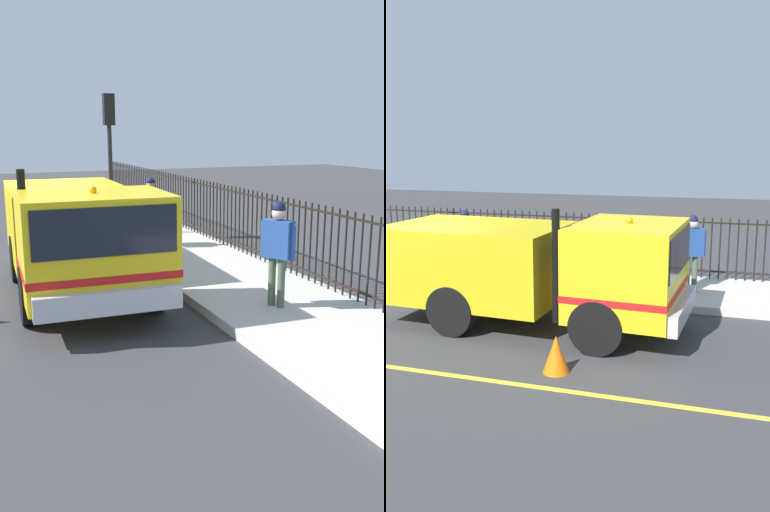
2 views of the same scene
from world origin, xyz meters
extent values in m
plane|color=#38383A|center=(0.00, 0.00, 0.00)|extent=(56.04, 56.04, 0.00)
cube|color=beige|center=(3.18, 0.00, 0.09)|extent=(2.80, 25.47, 0.17)
cube|color=yellow|center=(0.05, -4.45, 1.31)|extent=(2.41, 1.94, 1.66)
cube|color=black|center=(0.05, -4.45, 1.67)|extent=(2.22, 1.97, 0.73)
cube|color=gold|center=(0.18, -1.34, 1.22)|extent=(2.48, 3.56, 1.48)
cube|color=silver|center=(0.01, -5.45, 0.63)|extent=(2.22, 0.30, 0.36)
cube|color=red|center=(0.05, -4.45, 0.94)|extent=(2.43, 1.96, 0.12)
cylinder|color=black|center=(1.11, -4.22, 0.48)|extent=(0.34, 0.97, 0.96)
cylinder|color=black|center=(-0.98, -4.13, 0.48)|extent=(0.34, 0.97, 0.96)
cylinder|color=black|center=(1.23, -1.38, 0.48)|extent=(0.34, 0.97, 0.96)
cylinder|color=black|center=(-0.86, -1.29, 0.48)|extent=(0.34, 0.97, 0.96)
sphere|color=orange|center=(0.05, -4.45, 2.19)|extent=(0.12, 0.12, 0.12)
cylinder|color=black|center=(-0.92, -3.38, 1.47)|extent=(0.14, 0.14, 1.99)
cube|color=#264C99|center=(2.93, -5.33, 1.34)|extent=(0.44, 0.55, 0.63)
sphere|color=beige|center=(2.93, -5.33, 1.77)|extent=(0.23, 0.23, 0.23)
sphere|color=#14193F|center=(2.93, -5.33, 1.85)|extent=(0.22, 0.22, 0.22)
cylinder|color=#4C6047|center=(2.97, -5.41, 0.60)|extent=(0.13, 0.13, 0.85)
cylinder|color=#4C6047|center=(2.88, -5.25, 0.60)|extent=(0.13, 0.13, 0.85)
cylinder|color=#264C99|center=(3.06, -5.58, 1.31)|extent=(0.09, 0.09, 0.60)
cylinder|color=#264C99|center=(2.79, -5.08, 1.31)|extent=(0.09, 0.09, 0.60)
cube|color=orange|center=(2.60, 0.27, 1.31)|extent=(0.36, 0.54, 0.62)
sphere|color=#997051|center=(2.60, 0.27, 1.73)|extent=(0.23, 0.23, 0.23)
sphere|color=#14193F|center=(2.60, 0.27, 1.81)|extent=(0.22, 0.22, 0.22)
cylinder|color=#4C6047|center=(2.57, 0.19, 0.59)|extent=(0.12, 0.12, 0.83)
cylinder|color=#4C6047|center=(2.63, 0.35, 0.59)|extent=(0.12, 0.12, 0.83)
cylinder|color=orange|center=(2.51, 0.01, 1.28)|extent=(0.09, 0.09, 0.59)
cylinder|color=orange|center=(2.69, 0.53, 1.28)|extent=(0.09, 0.09, 0.59)
cylinder|color=black|center=(4.38, -6.11, 0.95)|extent=(0.04, 0.04, 1.56)
cylinder|color=black|center=(4.38, -5.90, 0.95)|extent=(0.04, 0.04, 1.56)
cylinder|color=black|center=(4.38, -5.68, 0.95)|extent=(0.04, 0.04, 1.56)
cylinder|color=black|center=(4.38, -5.47, 0.95)|extent=(0.04, 0.04, 1.56)
cylinder|color=black|center=(4.38, -5.25, 0.95)|extent=(0.04, 0.04, 1.56)
cylinder|color=black|center=(4.38, -5.04, 0.95)|extent=(0.04, 0.04, 1.56)
cylinder|color=black|center=(4.38, -4.82, 0.95)|extent=(0.04, 0.04, 1.56)
cylinder|color=black|center=(4.38, -4.61, 0.95)|extent=(0.04, 0.04, 1.56)
cylinder|color=black|center=(4.38, -4.39, 0.95)|extent=(0.04, 0.04, 1.56)
cylinder|color=black|center=(4.38, -4.18, 0.95)|extent=(0.04, 0.04, 1.56)
cylinder|color=black|center=(4.38, -3.97, 0.95)|extent=(0.04, 0.04, 1.56)
cylinder|color=black|center=(4.38, -3.75, 0.95)|extent=(0.04, 0.04, 1.56)
cylinder|color=black|center=(4.38, -3.54, 0.95)|extent=(0.04, 0.04, 1.56)
cylinder|color=black|center=(4.38, -3.32, 0.95)|extent=(0.04, 0.04, 1.56)
cylinder|color=black|center=(4.38, -3.11, 0.95)|extent=(0.04, 0.04, 1.56)
cylinder|color=black|center=(4.38, -2.89, 0.95)|extent=(0.04, 0.04, 1.56)
cylinder|color=black|center=(4.38, -2.68, 0.95)|extent=(0.04, 0.04, 1.56)
cylinder|color=black|center=(4.38, -2.47, 0.95)|extent=(0.04, 0.04, 1.56)
cylinder|color=black|center=(4.38, -2.25, 0.95)|extent=(0.04, 0.04, 1.56)
cylinder|color=black|center=(4.38, -2.04, 0.95)|extent=(0.04, 0.04, 1.56)
cylinder|color=black|center=(4.38, -1.82, 0.95)|extent=(0.04, 0.04, 1.56)
cylinder|color=black|center=(4.38, -1.61, 0.95)|extent=(0.04, 0.04, 1.56)
cylinder|color=black|center=(4.38, -1.39, 0.95)|extent=(0.04, 0.04, 1.56)
cylinder|color=black|center=(4.38, -1.18, 0.95)|extent=(0.04, 0.04, 1.56)
cylinder|color=black|center=(4.38, -0.96, 0.95)|extent=(0.04, 0.04, 1.56)
cylinder|color=black|center=(4.38, -0.75, 0.95)|extent=(0.04, 0.04, 1.56)
cylinder|color=black|center=(4.38, -0.54, 0.95)|extent=(0.04, 0.04, 1.56)
cylinder|color=black|center=(4.38, -0.32, 0.95)|extent=(0.04, 0.04, 1.56)
cylinder|color=black|center=(4.38, -0.11, 0.95)|extent=(0.04, 0.04, 1.56)
cylinder|color=black|center=(4.38, 0.11, 0.95)|extent=(0.04, 0.04, 1.56)
cylinder|color=black|center=(4.38, 0.32, 0.95)|extent=(0.04, 0.04, 1.56)
cylinder|color=black|center=(4.38, 0.54, 0.95)|extent=(0.04, 0.04, 1.56)
cylinder|color=black|center=(4.38, 0.75, 0.95)|extent=(0.04, 0.04, 1.56)
cylinder|color=black|center=(4.38, 0.96, 0.95)|extent=(0.04, 0.04, 1.56)
cylinder|color=black|center=(4.38, 1.18, 0.95)|extent=(0.04, 0.04, 1.56)
cylinder|color=black|center=(4.38, 1.39, 0.95)|extent=(0.04, 0.04, 1.56)
cylinder|color=black|center=(4.38, 1.61, 0.95)|extent=(0.04, 0.04, 1.56)
cylinder|color=black|center=(4.38, 1.82, 0.95)|extent=(0.04, 0.04, 1.56)
cylinder|color=black|center=(4.38, 2.04, 0.95)|extent=(0.04, 0.04, 1.56)
cylinder|color=black|center=(4.38, 2.25, 0.95)|extent=(0.04, 0.04, 1.56)
cylinder|color=black|center=(4.38, 2.47, 0.95)|extent=(0.04, 0.04, 1.56)
cylinder|color=black|center=(4.38, 2.68, 0.95)|extent=(0.04, 0.04, 1.56)
cylinder|color=black|center=(4.38, 2.89, 0.95)|extent=(0.04, 0.04, 1.56)
cylinder|color=black|center=(4.38, 3.11, 0.95)|extent=(0.04, 0.04, 1.56)
cylinder|color=black|center=(4.38, 3.32, 0.95)|extent=(0.04, 0.04, 1.56)
cylinder|color=black|center=(4.38, 3.54, 0.95)|extent=(0.04, 0.04, 1.56)
cylinder|color=black|center=(4.38, 3.75, 0.95)|extent=(0.04, 0.04, 1.56)
cylinder|color=black|center=(4.38, 3.97, 0.95)|extent=(0.04, 0.04, 1.56)
cylinder|color=black|center=(4.38, 4.18, 0.95)|extent=(0.04, 0.04, 1.56)
cylinder|color=black|center=(4.38, 4.39, 0.95)|extent=(0.04, 0.04, 1.56)
cylinder|color=black|center=(4.38, 4.61, 0.95)|extent=(0.04, 0.04, 1.56)
cylinder|color=black|center=(4.38, 4.82, 0.95)|extent=(0.04, 0.04, 1.56)
cylinder|color=black|center=(4.38, 5.04, 0.95)|extent=(0.04, 0.04, 1.56)
cylinder|color=black|center=(4.38, 5.25, 0.95)|extent=(0.04, 0.04, 1.56)
cylinder|color=black|center=(4.38, 5.47, 0.95)|extent=(0.04, 0.04, 1.56)
cylinder|color=black|center=(4.38, 5.68, 0.95)|extent=(0.04, 0.04, 1.56)
cylinder|color=black|center=(4.38, 5.90, 0.95)|extent=(0.04, 0.04, 1.56)
cylinder|color=black|center=(4.38, 6.11, 0.95)|extent=(0.04, 0.04, 1.56)
cylinder|color=black|center=(4.38, 6.32, 0.95)|extent=(0.04, 0.04, 1.56)
cylinder|color=black|center=(4.38, 6.54, 0.95)|extent=(0.04, 0.04, 1.56)
cylinder|color=black|center=(4.38, 6.75, 0.95)|extent=(0.04, 0.04, 1.56)
cylinder|color=black|center=(4.38, 6.97, 0.95)|extent=(0.04, 0.04, 1.56)
cylinder|color=black|center=(4.38, 7.18, 0.95)|extent=(0.04, 0.04, 1.56)
cylinder|color=black|center=(4.38, 7.40, 0.95)|extent=(0.04, 0.04, 1.56)
cylinder|color=black|center=(4.38, 7.61, 0.95)|extent=(0.04, 0.04, 1.56)
cylinder|color=black|center=(4.38, 7.82, 0.95)|extent=(0.04, 0.04, 1.56)
cylinder|color=black|center=(4.38, 8.04, 0.95)|extent=(0.04, 0.04, 1.56)
cylinder|color=black|center=(4.38, 8.25, 0.95)|extent=(0.04, 0.04, 1.56)
cylinder|color=black|center=(4.38, 8.47, 0.95)|extent=(0.04, 0.04, 1.56)
cylinder|color=black|center=(4.38, 8.68, 0.95)|extent=(0.04, 0.04, 1.56)
cylinder|color=black|center=(4.38, 8.90, 0.95)|extent=(0.04, 0.04, 1.56)
cylinder|color=black|center=(4.38, 9.11, 0.95)|extent=(0.04, 0.04, 1.56)
cylinder|color=black|center=(4.38, 9.33, 0.95)|extent=(0.04, 0.04, 1.56)
cylinder|color=black|center=(4.38, 9.54, 0.95)|extent=(0.04, 0.04, 1.56)
cylinder|color=black|center=(4.38, 9.75, 0.95)|extent=(0.04, 0.04, 1.56)
cylinder|color=black|center=(4.38, 9.97, 0.95)|extent=(0.04, 0.04, 1.56)
cylinder|color=black|center=(4.38, 10.18, 0.95)|extent=(0.04, 0.04, 1.56)
cylinder|color=black|center=(4.38, 10.40, 0.95)|extent=(0.04, 0.04, 1.56)
cylinder|color=black|center=(4.38, 10.61, 0.95)|extent=(0.04, 0.04, 1.56)
cylinder|color=black|center=(4.38, 10.83, 0.95)|extent=(0.04, 0.04, 1.56)
cube|color=black|center=(4.38, 0.00, 1.60)|extent=(0.04, 21.65, 0.04)
cube|color=black|center=(4.38, 0.00, 0.36)|extent=(0.04, 21.65, 0.04)
cylinder|color=black|center=(2.13, 2.37, 2.11)|extent=(0.12, 0.12, 3.88)
cube|color=black|center=(2.13, 2.37, 3.62)|extent=(0.31, 0.22, 0.85)
sphere|color=red|center=(2.13, 2.37, 3.88)|extent=(0.16, 0.16, 0.16)
sphere|color=yellow|center=(2.13, 2.37, 3.62)|extent=(0.16, 0.16, 0.16)
sphere|color=green|center=(2.13, 2.37, 3.37)|extent=(0.16, 0.16, 0.16)
camera|label=1|loc=(-1.95, -13.23, 3.15)|focal=39.50mm
camera|label=2|loc=(-9.40, -6.37, 3.51)|focal=37.78mm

